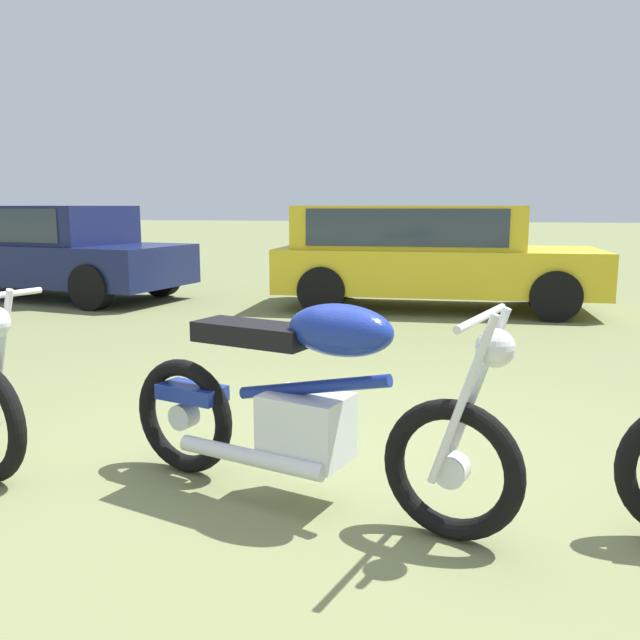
# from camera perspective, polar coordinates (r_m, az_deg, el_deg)

# --- Properties ---
(ground_plane) EXTENTS (120.00, 120.00, 0.00)m
(ground_plane) POSITION_cam_1_polar(r_m,az_deg,el_deg) (3.66, 1.38, -13.03)
(ground_plane) COLOR olive
(motorcycle_blue) EXTENTS (2.06, 0.85, 1.02)m
(motorcycle_blue) POSITION_cam_1_polar(r_m,az_deg,el_deg) (3.15, -1.15, -7.34)
(motorcycle_blue) COLOR black
(motorcycle_blue) RESTS_ON ground
(car_navy) EXTENTS (4.45, 2.31, 1.43)m
(car_navy) POSITION_cam_1_polar(r_m,az_deg,el_deg) (11.27, -22.81, 6.06)
(car_navy) COLOR #161E4C
(car_navy) RESTS_ON ground
(car_yellow) EXTENTS (4.46, 2.06, 1.43)m
(car_yellow) POSITION_cam_1_polar(r_m,az_deg,el_deg) (9.34, 8.85, 6.10)
(car_yellow) COLOR gold
(car_yellow) RESTS_ON ground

